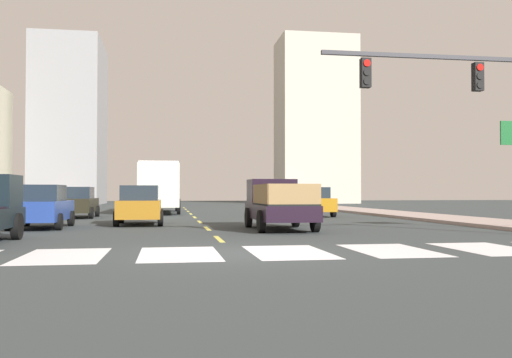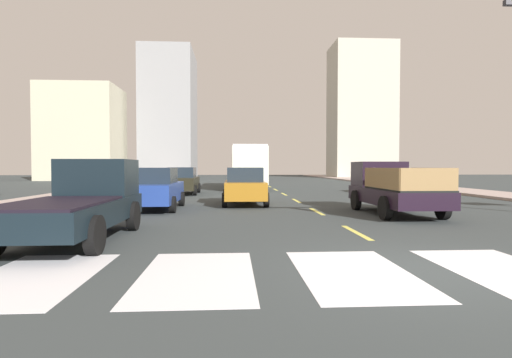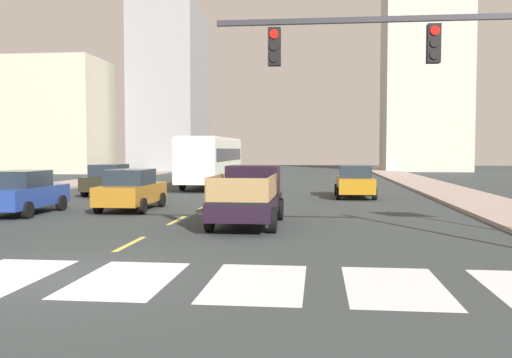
{
  "view_description": "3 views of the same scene",
  "coord_description": "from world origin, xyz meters",
  "px_view_note": "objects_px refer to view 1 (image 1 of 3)",
  "views": [
    {
      "loc": [
        -1.59,
        -13.21,
        1.44
      ],
      "look_at": [
        1.69,
        7.4,
        1.92
      ],
      "focal_mm": 39.57,
      "sensor_mm": 36.0,
      "label": 1
    },
    {
      "loc": [
        -3.31,
        -6.51,
        1.76
      ],
      "look_at": [
        -2.36,
        9.53,
        1.27
      ],
      "focal_mm": 28.21,
      "sensor_mm": 36.0,
      "label": 2
    },
    {
      "loc": [
        5.03,
        -10.5,
        2.55
      ],
      "look_at": [
        2.39,
        13.26,
        1.28
      ],
      "focal_mm": 39.25,
      "sensor_mm": 36.0,
      "label": 3
    }
  ],
  "objects_px": {
    "pickup_stakebed": "(277,205)",
    "sedan_near_right": "(140,205)",
    "sedan_near_left": "(312,202)",
    "city_bus": "(159,185)",
    "traffic_signal_gantry": "(512,100)",
    "sedan_far": "(78,202)",
    "sedan_mid": "(42,207)"
  },
  "relations": [
    {
      "from": "pickup_stakebed",
      "to": "traffic_signal_gantry",
      "type": "distance_m",
      "value": 9.19
    },
    {
      "from": "sedan_near_left",
      "to": "traffic_signal_gantry",
      "type": "bearing_deg",
      "value": -82.45
    },
    {
      "from": "city_bus",
      "to": "sedan_mid",
      "type": "xyz_separation_m",
      "value": [
        -4.41,
        -16.07,
        -1.09
      ]
    },
    {
      "from": "sedan_far",
      "to": "pickup_stakebed",
      "type": "bearing_deg",
      "value": -47.72
    },
    {
      "from": "city_bus",
      "to": "traffic_signal_gantry",
      "type": "bearing_deg",
      "value": -67.54
    },
    {
      "from": "traffic_signal_gantry",
      "to": "pickup_stakebed",
      "type": "bearing_deg",
      "value": 133.75
    },
    {
      "from": "pickup_stakebed",
      "to": "traffic_signal_gantry",
      "type": "bearing_deg",
      "value": -46.93
    },
    {
      "from": "sedan_mid",
      "to": "sedan_near_left",
      "type": "bearing_deg",
      "value": 34.83
    },
    {
      "from": "sedan_near_right",
      "to": "city_bus",
      "type": "bearing_deg",
      "value": 84.57
    },
    {
      "from": "pickup_stakebed",
      "to": "city_bus",
      "type": "relative_size",
      "value": 0.48
    },
    {
      "from": "pickup_stakebed",
      "to": "traffic_signal_gantry",
      "type": "height_order",
      "value": "traffic_signal_gantry"
    },
    {
      "from": "pickup_stakebed",
      "to": "sedan_near_left",
      "type": "xyz_separation_m",
      "value": [
        4.26,
        10.92,
        -0.08
      ]
    },
    {
      "from": "sedan_mid",
      "to": "sedan_far",
      "type": "bearing_deg",
      "value": 90.78
    },
    {
      "from": "city_bus",
      "to": "sedan_near_right",
      "type": "relative_size",
      "value": 2.45
    },
    {
      "from": "sedan_near_left",
      "to": "sedan_near_right",
      "type": "bearing_deg",
      "value": -141.45
    },
    {
      "from": "sedan_far",
      "to": "city_bus",
      "type": "bearing_deg",
      "value": 59.6
    },
    {
      "from": "pickup_stakebed",
      "to": "sedan_far",
      "type": "distance_m",
      "value": 14.38
    },
    {
      "from": "sedan_near_right",
      "to": "sedan_near_left",
      "type": "bearing_deg",
      "value": 33.9
    },
    {
      "from": "sedan_mid",
      "to": "sedan_near_left",
      "type": "xyz_separation_m",
      "value": [
        13.43,
        9.1,
        0.0
      ]
    },
    {
      "from": "pickup_stakebed",
      "to": "sedan_near_right",
      "type": "distance_m",
      "value": 6.58
    },
    {
      "from": "sedan_near_right",
      "to": "traffic_signal_gantry",
      "type": "distance_m",
      "value": 15.46
    },
    {
      "from": "sedan_near_left",
      "to": "pickup_stakebed",
      "type": "bearing_deg",
      "value": -109.39
    },
    {
      "from": "pickup_stakebed",
      "to": "traffic_signal_gantry",
      "type": "xyz_separation_m",
      "value": [
        5.94,
        -6.21,
        3.26
      ]
    },
    {
      "from": "sedan_far",
      "to": "traffic_signal_gantry",
      "type": "distance_m",
      "value": 23.2
    },
    {
      "from": "sedan_mid",
      "to": "sedan_near_left",
      "type": "height_order",
      "value": "same"
    },
    {
      "from": "sedan_mid",
      "to": "traffic_signal_gantry",
      "type": "bearing_deg",
      "value": -27.26
    },
    {
      "from": "sedan_near_right",
      "to": "sedan_far",
      "type": "bearing_deg",
      "value": 114.33
    },
    {
      "from": "sedan_near_right",
      "to": "pickup_stakebed",
      "type": "bearing_deg",
      "value": -37.1
    },
    {
      "from": "sedan_far",
      "to": "traffic_signal_gantry",
      "type": "xyz_separation_m",
      "value": [
        15.12,
        -17.28,
        3.33
      ]
    },
    {
      "from": "sedan_near_left",
      "to": "sedan_far",
      "type": "bearing_deg",
      "value": -178.7
    },
    {
      "from": "sedan_near_right",
      "to": "sedan_near_left",
      "type": "relative_size",
      "value": 1.0
    },
    {
      "from": "sedan_far",
      "to": "sedan_near_left",
      "type": "distance_m",
      "value": 13.44
    }
  ]
}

